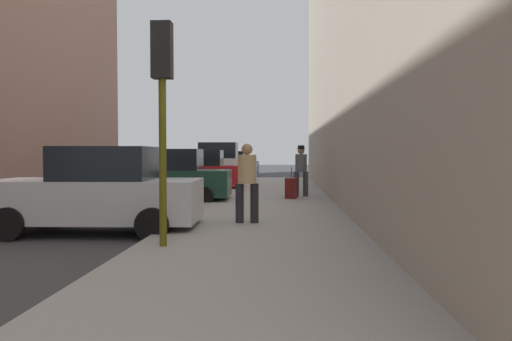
{
  "coord_description": "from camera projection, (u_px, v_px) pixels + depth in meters",
  "views": [
    {
      "loc": [
        6.44,
        -11.01,
        1.65
      ],
      "look_at": [
        5.54,
        5.48,
        1.08
      ],
      "focal_mm": 35.0,
      "sensor_mm": 36.0,
      "label": 1
    }
  ],
  "objects": [
    {
      "name": "parked_silver_sedan",
      "position": [
        99.0,
        192.0,
        10.24
      ],
      "size": [
        4.26,
        2.18,
        1.79
      ],
      "color": "#B7BABF",
      "rests_on": "ground_plane"
    },
    {
      "name": "rolling_suitcase",
      "position": [
        292.0,
        188.0,
        16.65
      ],
      "size": [
        0.46,
        0.62,
        1.04
      ],
      "color": "#591414",
      "rests_on": "sidewalk"
    },
    {
      "name": "sidewalk",
      "position": [
        263.0,
        224.0,
        11.07
      ],
      "size": [
        4.0,
        40.0,
        0.15
      ],
      "primitive_type": "cube",
      "color": "gray",
      "rests_on": "ground_plane"
    },
    {
      "name": "parked_white_van",
      "position": [
        216.0,
        164.0,
        28.0
      ],
      "size": [
        4.6,
        2.07,
        2.25
      ],
      "color": "silver",
      "rests_on": "ground_plane"
    },
    {
      "name": "ground_plane",
      "position": [
        1.0,
        225.0,
        11.4
      ],
      "size": [
        120.0,
        120.0,
        0.0
      ],
      "primitive_type": "plane",
      "color": "#38383A"
    },
    {
      "name": "parked_red_hatchback",
      "position": [
        197.0,
        171.0,
        21.92
      ],
      "size": [
        4.24,
        2.14,
        1.79
      ],
      "color": "#B2191E",
      "rests_on": "ground_plane"
    },
    {
      "name": "fire_hydrant",
      "position": [
        229.0,
        185.0,
        18.15
      ],
      "size": [
        0.42,
        0.22,
        0.7
      ],
      "color": "red",
      "rests_on": "sidewalk"
    },
    {
      "name": "traffic_light",
      "position": [
        162.0,
        84.0,
        8.0
      ],
      "size": [
        0.32,
        0.32,
        3.6
      ],
      "color": "#514C0F",
      "rests_on": "sidewalk"
    },
    {
      "name": "parked_blue_sedan",
      "position": [
        228.0,
        165.0,
        34.44
      ],
      "size": [
        4.25,
        2.16,
        1.79
      ],
      "color": "navy",
      "rests_on": "ground_plane"
    },
    {
      "name": "pedestrian_with_beanie",
      "position": [
        301.0,
        168.0,
        17.38
      ],
      "size": [
        0.5,
        0.41,
        1.78
      ],
      "color": "#333338",
      "rests_on": "sidewalk"
    },
    {
      "name": "pedestrian_in_tan_coat",
      "position": [
        247.0,
        179.0,
        10.75
      ],
      "size": [
        0.51,
        0.43,
        1.71
      ],
      "color": "black",
      "rests_on": "sidewalk"
    },
    {
      "name": "parked_dark_green_sedan",
      "position": [
        167.0,
        178.0,
        16.23
      ],
      "size": [
        4.24,
        2.14,
        1.79
      ],
      "color": "#193828",
      "rests_on": "ground_plane"
    }
  ]
}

